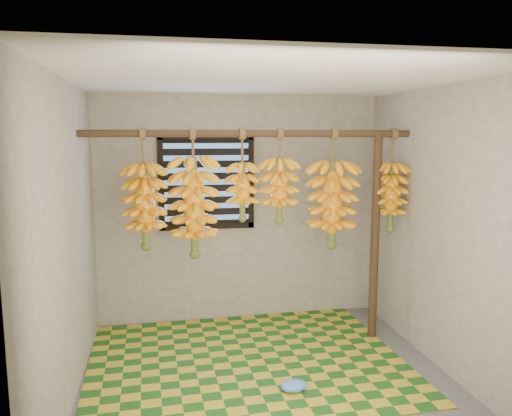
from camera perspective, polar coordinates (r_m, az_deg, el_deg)
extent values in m
cube|color=#515151|center=(4.30, 1.45, -19.27)|extent=(3.00, 3.00, 0.01)
cube|color=silver|center=(3.83, 1.58, 14.58)|extent=(3.00, 3.00, 0.01)
cube|color=slate|center=(5.35, -1.91, -0.13)|extent=(3.00, 0.01, 2.40)
cube|color=slate|center=(3.87, -20.89, -3.97)|extent=(0.01, 3.00, 2.40)
cube|color=slate|center=(4.46, 20.81, -2.40)|extent=(0.01, 3.00, 2.40)
cube|color=black|center=(5.25, -5.67, 2.97)|extent=(1.00, 0.04, 1.00)
cylinder|color=#3E2D1A|center=(4.50, -0.36, 8.50)|extent=(3.00, 0.06, 0.06)
cylinder|color=#3E2D1A|center=(4.96, 13.45, -3.38)|extent=(0.08, 0.08, 2.00)
cube|color=#1A5117|center=(4.62, -1.10, -17.08)|extent=(2.79, 2.26, 0.01)
ellipsoid|color=#3F83ED|center=(4.13, 4.34, -19.60)|extent=(0.23, 0.18, 0.09)
cylinder|color=brown|center=(4.43, -12.78, 6.64)|extent=(0.02, 0.02, 0.32)
cylinder|color=#4C5923|center=(4.47, -12.58, 0.45)|extent=(0.06, 0.06, 0.71)
cylinder|color=brown|center=(4.43, -7.23, 7.12)|extent=(0.02, 0.02, 0.26)
cylinder|color=#4C5923|center=(4.47, -7.11, 0.35)|extent=(0.07, 0.07, 0.85)
cylinder|color=brown|center=(4.48, -1.59, 6.89)|extent=(0.02, 0.02, 0.31)
cylinder|color=#4C5923|center=(4.51, -1.57, 2.15)|extent=(0.05, 0.05, 0.49)
cylinder|color=brown|center=(4.55, 2.71, 7.09)|extent=(0.02, 0.02, 0.28)
cylinder|color=#4C5923|center=(4.57, 2.68, 2.25)|extent=(0.06, 0.06, 0.55)
cylinder|color=brown|center=(4.69, 8.85, 6.81)|extent=(0.02, 0.02, 0.32)
cylinder|color=#4C5923|center=(4.74, 8.71, 0.61)|extent=(0.07, 0.07, 0.76)
cylinder|color=brown|center=(4.92, 15.39, 6.62)|extent=(0.02, 0.02, 0.33)
cylinder|color=#4C5923|center=(4.96, 15.19, 1.44)|extent=(0.06, 0.06, 0.62)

